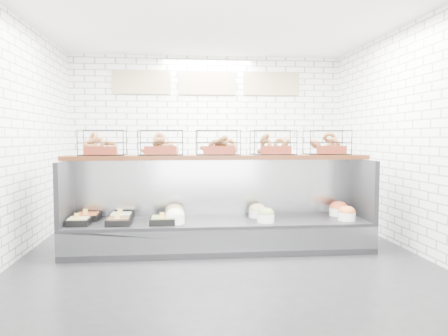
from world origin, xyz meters
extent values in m
plane|color=black|center=(0.00, 0.00, 0.00)|extent=(5.50, 5.50, 0.00)
cube|color=white|center=(0.00, 2.75, 1.50)|extent=(5.00, 0.02, 3.00)
cube|color=white|center=(-2.50, 0.00, 1.50)|extent=(0.02, 5.50, 3.00)
cube|color=white|center=(2.50, 0.00, 1.50)|extent=(0.02, 5.50, 3.00)
cube|color=white|center=(0.00, 0.00, 3.00)|extent=(5.00, 5.50, 0.02)
cube|color=#C2AF87|center=(-1.20, 2.72, 2.50)|extent=(1.05, 0.03, 0.42)
cube|color=#C2AF87|center=(0.00, 2.72, 2.50)|extent=(1.05, 0.03, 0.42)
cube|color=#C2AF87|center=(1.20, 2.72, 2.50)|extent=(1.05, 0.03, 0.42)
cube|color=black|center=(0.00, 0.30, 0.20)|extent=(4.00, 0.90, 0.40)
cube|color=#93969B|center=(0.00, -0.14, 0.22)|extent=(4.00, 0.03, 0.28)
cube|color=#93969B|center=(0.00, 0.71, 0.80)|extent=(4.00, 0.08, 0.80)
cube|color=black|center=(-1.97, 0.30, 0.80)|extent=(0.06, 0.90, 0.80)
cube|color=black|center=(1.97, 0.30, 0.80)|extent=(0.06, 0.90, 0.80)
cube|color=black|center=(-1.78, 0.14, 0.44)|extent=(0.28, 0.28, 0.08)
cube|color=tan|center=(-1.78, 0.14, 0.48)|extent=(0.23, 0.23, 0.04)
cube|color=#FFD758|center=(-1.78, 0.05, 0.53)|extent=(0.06, 0.01, 0.08)
cube|color=black|center=(-1.75, 0.48, 0.44)|extent=(0.31, 0.31, 0.08)
cube|color=orange|center=(-1.75, 0.48, 0.48)|extent=(0.26, 0.26, 0.04)
cube|color=#FFD758|center=(-1.75, 0.37, 0.53)|extent=(0.06, 0.01, 0.08)
cube|color=black|center=(-1.29, 0.11, 0.44)|extent=(0.30, 0.30, 0.08)
cube|color=brown|center=(-1.29, 0.11, 0.48)|extent=(0.26, 0.26, 0.04)
cube|color=#FFD758|center=(-1.29, 0.01, 0.53)|extent=(0.06, 0.01, 0.08)
cube|color=black|center=(-1.30, 0.43, 0.44)|extent=(0.29, 0.29, 0.08)
cube|color=white|center=(-1.30, 0.43, 0.48)|extent=(0.25, 0.25, 0.04)
cube|color=#FFD758|center=(-1.30, 0.33, 0.53)|extent=(0.06, 0.01, 0.08)
cube|color=black|center=(-0.74, 0.12, 0.44)|extent=(0.32, 0.32, 0.08)
cube|color=olive|center=(-0.74, 0.12, 0.48)|extent=(0.27, 0.27, 0.04)
cube|color=#FFD758|center=(-0.74, 0.01, 0.53)|extent=(0.06, 0.01, 0.08)
cylinder|color=white|center=(-0.58, 0.12, 0.46)|extent=(0.25, 0.25, 0.11)
ellipsoid|color=white|center=(-0.58, 0.12, 0.52)|extent=(0.24, 0.24, 0.17)
cylinder|color=white|center=(-0.59, 0.49, 0.46)|extent=(0.25, 0.25, 0.11)
ellipsoid|color=#DAB786|center=(-0.59, 0.49, 0.52)|extent=(0.25, 0.25, 0.17)
cylinder|color=white|center=(0.59, 0.09, 0.46)|extent=(0.23, 0.23, 0.11)
ellipsoid|color=olive|center=(0.59, 0.09, 0.52)|extent=(0.22, 0.22, 0.15)
cylinder|color=white|center=(0.54, 0.45, 0.46)|extent=(0.23, 0.23, 0.11)
ellipsoid|color=tan|center=(0.54, 0.45, 0.52)|extent=(0.23, 0.23, 0.16)
cylinder|color=white|center=(1.68, 0.11, 0.46)|extent=(0.23, 0.23, 0.11)
ellipsoid|color=#CA612A|center=(1.68, 0.11, 0.52)|extent=(0.23, 0.23, 0.16)
cylinder|color=white|center=(1.71, 0.47, 0.46)|extent=(0.26, 0.26, 0.11)
ellipsoid|color=#D2522C|center=(1.71, 0.47, 0.52)|extent=(0.25, 0.25, 0.18)
cube|color=#3B1B0C|center=(0.00, 0.52, 1.23)|extent=(4.10, 0.50, 0.06)
cube|color=black|center=(-1.53, 0.52, 1.43)|extent=(0.60, 0.38, 0.34)
cube|color=maroon|center=(-1.53, 0.32, 1.33)|extent=(0.42, 0.02, 0.11)
cube|color=black|center=(-0.77, 0.52, 1.43)|extent=(0.60, 0.38, 0.34)
cube|color=maroon|center=(-0.77, 0.32, 1.33)|extent=(0.42, 0.02, 0.11)
cube|color=black|center=(0.00, 0.52, 1.43)|extent=(0.60, 0.38, 0.34)
cube|color=maroon|center=(0.00, 0.32, 1.33)|extent=(0.42, 0.02, 0.11)
cube|color=black|center=(0.77, 0.52, 1.43)|extent=(0.60, 0.38, 0.34)
cube|color=maroon|center=(0.77, 0.32, 1.33)|extent=(0.42, 0.02, 0.11)
cube|color=black|center=(1.53, 0.52, 1.43)|extent=(0.60, 0.38, 0.34)
cube|color=maroon|center=(1.53, 0.32, 1.33)|extent=(0.42, 0.02, 0.11)
cube|color=#93969B|center=(0.00, 2.43, 0.45)|extent=(4.00, 0.60, 0.90)
cube|color=black|center=(-1.32, 2.39, 1.02)|extent=(0.40, 0.30, 0.24)
cube|color=silver|center=(-0.26, 2.37, 0.99)|extent=(0.35, 0.28, 0.18)
cylinder|color=#CD4933|center=(0.29, 2.37, 1.01)|extent=(0.09, 0.09, 0.22)
cube|color=black|center=(1.14, 2.47, 1.05)|extent=(0.30, 0.30, 0.30)
camera|label=1|loc=(-0.51, -5.41, 1.50)|focal=35.00mm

